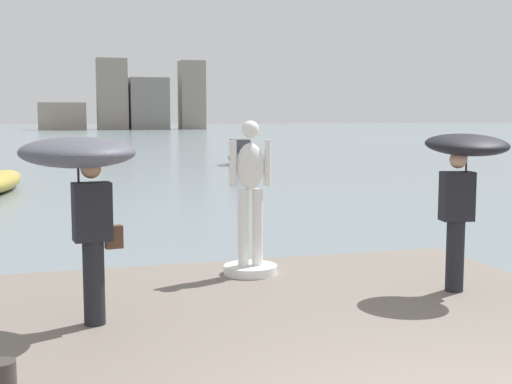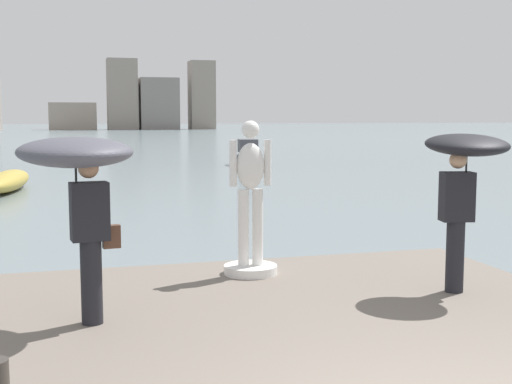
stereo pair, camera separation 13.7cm
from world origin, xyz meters
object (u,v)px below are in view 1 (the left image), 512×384
Objects in this scene: statue_white_figure at (250,211)px; onlooker_left at (81,171)px; boat_mid at (61,147)px; onlooker_right at (464,167)px; boat_far at (0,181)px; boat_near at (241,156)px.

statue_white_figure reaches higher than onlooker_left.
statue_white_figure is 39.98m from boat_mid.
statue_white_figure reaches higher than onlooker_right.
statue_white_figure is 0.41× the size of boat_far.
onlooker_right is at bearing 1.45° from onlooker_left.
boat_near is 0.78× the size of boat_far.
boat_mid is 24.22m from boat_far.
boat_near is at bearing 80.49° from onlooker_right.
statue_white_figure is 26.55m from boat_near.
boat_mid is 0.86× the size of boat_far.
boat_mid reaches higher than boat_far.
onlooker_left is 0.39× the size of boat_far.
onlooker_left reaches higher than boat_far.
statue_white_figure is at bearing -104.88° from boat_near.
onlooker_left is at bearing -108.37° from boat_near.
boat_mid is (-2.17, 39.92, -0.83)m from statue_white_figure.
onlooker_left reaches higher than boat_mid.
onlooker_left is 0.50× the size of boat_near.
onlooker_right is at bearing -99.51° from boat_near.
statue_white_figure is at bearing -86.89° from boat_mid.
boat_near is (6.81, 25.65, -0.77)m from statue_white_figure.
onlooker_left is (-2.27, -1.70, 0.74)m from statue_white_figure.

